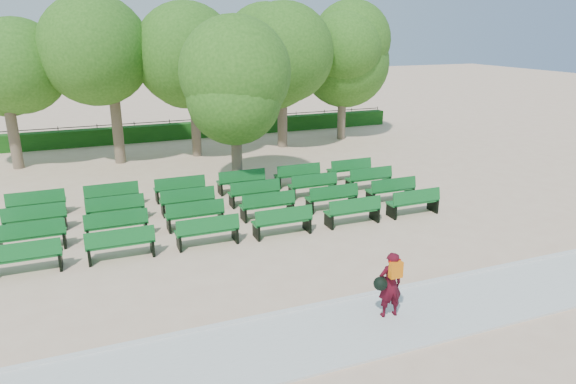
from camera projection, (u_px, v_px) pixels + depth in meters
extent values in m
plane|color=#D6AF8E|center=(268.00, 215.00, 17.83)|extent=(120.00, 120.00, 0.00)
cube|color=silver|center=(379.00, 323.00, 11.27)|extent=(30.00, 2.20, 0.06)
cube|color=silver|center=(354.00, 298.00, 12.28)|extent=(30.00, 0.12, 0.10)
cube|color=#184E14|center=(188.00, 130.00, 30.09)|extent=(26.00, 0.70, 0.90)
cube|color=#116224|center=(226.00, 202.00, 17.70)|extent=(1.90, 0.64, 0.06)
cube|color=#116224|center=(227.00, 197.00, 17.43)|extent=(1.87, 0.27, 0.44)
cylinder|color=brown|center=(237.00, 158.00, 19.94)|extent=(0.42, 0.42, 2.77)
ellipsoid|color=#336A1C|center=(235.00, 92.00, 19.17)|extent=(4.17, 4.17, 3.75)
imported|color=#440915|center=(390.00, 285.00, 11.29)|extent=(0.59, 0.41, 1.54)
cube|color=orange|center=(396.00, 270.00, 11.00)|extent=(0.29, 0.14, 0.36)
sphere|color=black|center=(380.00, 284.00, 11.11)|extent=(0.31, 0.31, 0.31)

